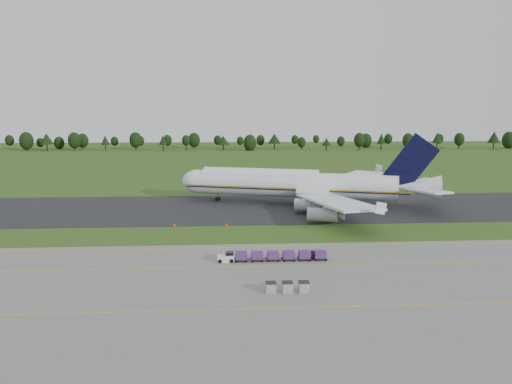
{
  "coord_description": "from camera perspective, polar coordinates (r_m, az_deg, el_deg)",
  "views": [
    {
      "loc": [
        -4.91,
        -102.43,
        26.17
      ],
      "look_at": [
        1.53,
        2.0,
        8.74
      ],
      "focal_mm": 35.0,
      "sensor_mm": 36.0,
      "label": 1
    }
  ],
  "objects": [
    {
      "name": "taxiway",
      "position": [
        133.11,
        -1.35,
        -1.86
      ],
      "size": [
        300.0,
        40.0,
        0.08
      ],
      "primitive_type": "cube",
      "color": "black",
      "rests_on": "ground"
    },
    {
      "name": "utility_cart",
      "position": [
        89.42,
        6.48,
        -7.23
      ],
      "size": [
        2.21,
        1.76,
        1.06
      ],
      "color": "#2D3324",
      "rests_on": "apron"
    },
    {
      "name": "apron",
      "position": [
        73.41,
        0.55,
        -11.4
      ],
      "size": [
        300.0,
        52.0,
        0.06
      ],
      "primitive_type": "cube",
      "color": "slate",
      "rests_on": "ground"
    },
    {
      "name": "apron_markings",
      "position": [
        79.99,
        0.18,
        -9.59
      ],
      "size": [
        300.0,
        30.2,
        0.01
      ],
      "color": "gold",
      "rests_on": "apron"
    },
    {
      "name": "uld_row",
      "position": [
        73.29,
        3.6,
        -10.79
      ],
      "size": [
        6.34,
        1.54,
        1.52
      ],
      "color": "gray",
      "rests_on": "apron"
    },
    {
      "name": "tree_line",
      "position": [
        323.6,
        -4.02,
        5.89
      ],
      "size": [
        525.58,
        21.01,
        11.7
      ],
      "color": "black",
      "rests_on": "ground"
    },
    {
      "name": "edge_markers",
      "position": [
        113.07,
        -6.35,
        -3.84
      ],
      "size": [
        12.23,
        0.3,
        0.6
      ],
      "color": "#DD4906",
      "rests_on": "ground"
    },
    {
      "name": "ground",
      "position": [
        105.83,
        -0.76,
        -4.86
      ],
      "size": [
        600.0,
        600.0,
        0.0
      ],
      "primitive_type": "plane",
      "color": "#2D4D17",
      "rests_on": "ground"
    },
    {
      "name": "baggage_train",
      "position": [
        87.44,
        1.71,
        -7.3
      ],
      "size": [
        19.06,
        1.73,
        1.66
      ],
      "color": "silver",
      "rests_on": "apron"
    },
    {
      "name": "aircraft",
      "position": [
        137.68,
        4.89,
        0.9
      ],
      "size": [
        71.86,
        67.05,
        20.18
      ],
      "color": "white",
      "rests_on": "ground"
    }
  ]
}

